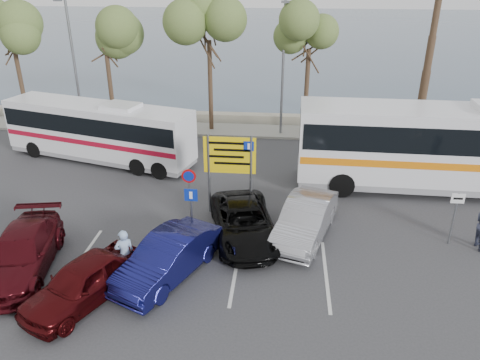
# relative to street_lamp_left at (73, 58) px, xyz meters

# --- Properties ---
(ground) EXTENTS (120.00, 120.00, 0.00)m
(ground) POSITION_rel_street_lamp_left_xyz_m (10.00, -13.52, -4.60)
(ground) COLOR #363638
(ground) RESTS_ON ground
(kerb_strip) EXTENTS (44.00, 2.40, 0.15)m
(kerb_strip) POSITION_rel_street_lamp_left_xyz_m (10.00, 0.48, -4.52)
(kerb_strip) COLOR gray
(kerb_strip) RESTS_ON ground
(seawall) EXTENTS (48.00, 0.80, 0.60)m
(seawall) POSITION_rel_street_lamp_left_xyz_m (10.00, 2.48, -4.30)
(seawall) COLOR #AAA388
(seawall) RESTS_ON ground
(sea) EXTENTS (140.00, 140.00, 0.00)m
(sea) POSITION_rel_street_lamp_left_xyz_m (10.00, 46.48, -4.59)
(sea) COLOR #43586C
(sea) RESTS_ON ground
(tree_far_left) EXTENTS (3.20, 3.20, 7.60)m
(tree_far_left) POSITION_rel_street_lamp_left_xyz_m (-4.00, 0.48, 1.73)
(tree_far_left) COLOR #382619
(tree_far_left) RESTS_ON kerb_strip
(tree_left) EXTENTS (3.20, 3.20, 7.20)m
(tree_left) POSITION_rel_street_lamp_left_xyz_m (2.00, 0.48, 1.41)
(tree_left) COLOR #382619
(tree_left) RESTS_ON kerb_strip
(tree_mid) EXTENTS (3.20, 3.20, 8.00)m
(tree_mid) POSITION_rel_street_lamp_left_xyz_m (8.50, 0.48, 2.06)
(tree_mid) COLOR #382619
(tree_mid) RESTS_ON kerb_strip
(tree_right) EXTENTS (3.20, 3.20, 7.40)m
(tree_right) POSITION_rel_street_lamp_left_xyz_m (14.50, 0.48, 1.57)
(tree_right) COLOR #382619
(tree_right) RESTS_ON kerb_strip
(street_lamp_left) EXTENTS (0.45, 1.15, 8.01)m
(street_lamp_left) POSITION_rel_street_lamp_left_xyz_m (0.00, 0.00, 0.00)
(street_lamp_left) COLOR slate
(street_lamp_left) RESTS_ON kerb_strip
(street_lamp_right) EXTENTS (0.45, 1.15, 8.01)m
(street_lamp_right) POSITION_rel_street_lamp_left_xyz_m (13.00, 0.00, 0.00)
(street_lamp_right) COLOR slate
(street_lamp_right) RESTS_ON kerb_strip
(direction_sign) EXTENTS (2.20, 0.12, 3.60)m
(direction_sign) POSITION_rel_street_lamp_left_xyz_m (11.00, -10.32, -2.17)
(direction_sign) COLOR slate
(direction_sign) RESTS_ON ground
(sign_no_stop) EXTENTS (0.60, 0.08, 2.35)m
(sign_no_stop) POSITION_rel_street_lamp_left_xyz_m (9.40, -11.13, -3.02)
(sign_no_stop) COLOR slate
(sign_no_stop) RESTS_ON ground
(sign_parking) EXTENTS (0.50, 0.07, 2.25)m
(sign_parking) POSITION_rel_street_lamp_left_xyz_m (9.80, -12.73, -3.13)
(sign_parking) COLOR slate
(sign_parking) RESTS_ON ground
(sign_taxi) EXTENTS (0.50, 0.07, 2.20)m
(sign_taxi) POSITION_rel_street_lamp_left_xyz_m (19.80, -12.03, -3.18)
(sign_taxi) COLOR slate
(sign_taxi) RESTS_ON ground
(lane_markings) EXTENTS (12.02, 4.20, 0.01)m
(lane_markings) POSITION_rel_street_lamp_left_xyz_m (8.86, -14.52, -4.60)
(lane_markings) COLOR silver
(lane_markings) RESTS_ON ground
(coach_bus_left) EXTENTS (10.97, 5.12, 3.35)m
(coach_bus_left) POSITION_rel_street_lamp_left_xyz_m (3.19, -5.03, -3.04)
(coach_bus_left) COLOR white
(coach_bus_left) RESTS_ON ground
(coach_bus_right) EXTENTS (13.80, 3.24, 4.28)m
(coach_bus_right) POSITION_rel_street_lamp_left_xyz_m (20.84, -7.02, -2.61)
(coach_bus_right) COLOR white
(coach_bus_right) RESTS_ON ground
(car_blue) EXTENTS (3.36, 4.85, 1.51)m
(car_blue) POSITION_rel_street_lamp_left_xyz_m (9.40, -15.11, -3.84)
(car_blue) COLOR #10114C
(car_blue) RESTS_ON ground
(car_maroon) EXTENTS (2.97, 5.36, 1.47)m
(car_maroon) POSITION_rel_street_lamp_left_xyz_m (4.19, -15.32, -3.86)
(car_maroon) COLOR #440B11
(car_maroon) RESTS_ON ground
(car_red) EXTENTS (3.43, 4.58, 1.45)m
(car_red) POSITION_rel_street_lamp_left_xyz_m (7.00, -16.68, -3.87)
(car_red) COLOR #3F090B
(car_red) RESTS_ON ground
(suv_black) EXTENTS (3.42, 5.39, 1.38)m
(suv_black) POSITION_rel_street_lamp_left_xyz_m (11.80, -12.36, -3.91)
(suv_black) COLOR black
(suv_black) RESTS_ON ground
(car_silver_b) EXTENTS (2.95, 4.98, 1.55)m
(car_silver_b) POSITION_rel_street_lamp_left_xyz_m (14.20, -12.02, -3.82)
(car_silver_b) COLOR #96969B
(car_silver_b) RESTS_ON ground
(pedestrian_near) EXTENTS (0.79, 0.69, 1.81)m
(pedestrian_near) POSITION_rel_street_lamp_left_xyz_m (7.92, -15.23, -3.69)
(pedestrian_near) COLOR #92AFD5
(pedestrian_near) RESTS_ON ground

